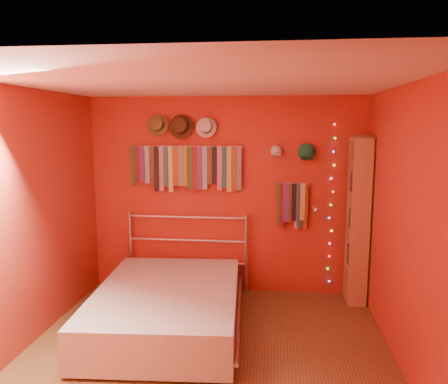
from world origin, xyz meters
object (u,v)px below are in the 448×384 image
at_px(tie_rack, 186,166).
at_px(reading_lamp, 316,210).
at_px(bed, 168,306).
at_px(bookshelf, 362,220).

relative_size(tie_rack, reading_lamp, 4.50).
height_order(reading_lamp, bed, reading_lamp).
xyz_separation_m(tie_rack, bookshelf, (2.16, -0.16, -0.61)).
height_order(tie_rack, bed, tie_rack).
xyz_separation_m(reading_lamp, bed, (-1.60, -0.93, -0.90)).
distance_m(tie_rack, bookshelf, 2.25).
bearing_deg(tie_rack, bed, -89.43).
xyz_separation_m(tie_rack, bed, (0.01, -1.11, -1.39)).
relative_size(tie_rack, bed, 0.67).
bearing_deg(bookshelf, reading_lamp, -177.08).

